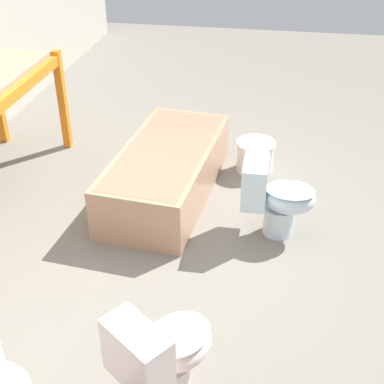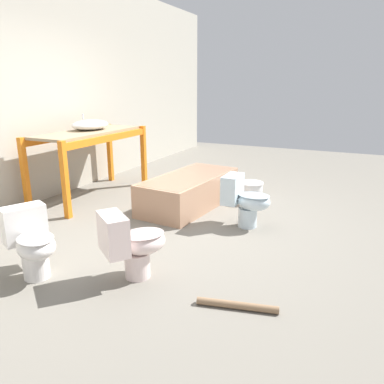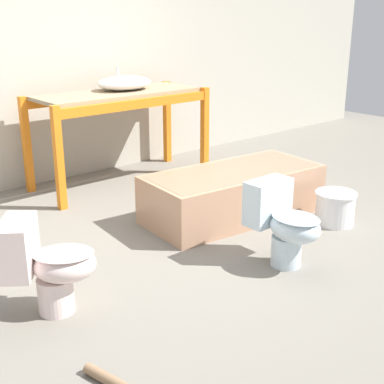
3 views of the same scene
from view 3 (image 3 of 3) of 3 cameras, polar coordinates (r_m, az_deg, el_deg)
The scene contains 8 objects.
ground_plane at distance 4.22m, azimuth -0.82°, elevation -5.60°, with size 12.00×12.00×0.00m, color slate.
warehouse_wall_rear at distance 5.76m, azimuth -16.06°, elevation 16.68°, with size 10.80×0.08×3.20m.
shelving_rack at distance 5.60m, azimuth -7.78°, elevation 9.02°, with size 1.84×0.74×0.96m.
sink_basin at distance 5.69m, azimuth -7.20°, elevation 11.48°, with size 0.60×0.45×0.22m.
bathtub_main at distance 4.72m, azimuth 4.44°, elevation 0.21°, with size 1.65×0.86×0.42m.
toilet_far at distance 3.85m, azimuth 9.76°, elevation -3.18°, with size 0.35×0.54×0.60m.
toilet_extra at distance 3.31m, azimuth -15.24°, elevation -7.38°, with size 0.63×0.58×0.60m.
bucket_white at distance 4.73m, azimuth 15.02°, elevation -1.57°, with size 0.35×0.35×0.28m.
Camera 3 is at (-2.46, -2.96, 1.75)m, focal length 50.00 mm.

